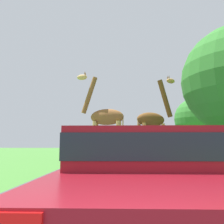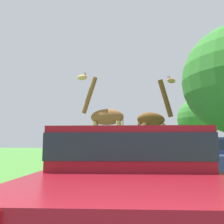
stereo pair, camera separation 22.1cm
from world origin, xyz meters
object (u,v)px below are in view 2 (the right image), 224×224
Objects in this scene: car_queue_right at (142,148)px; car_verge_right at (96,150)px; car_lead_maroon at (128,177)px; car_far_ahead at (145,150)px; giraffe_near_road at (105,121)px; giraffe_companion at (154,122)px; car_queue_left at (199,157)px; tree_left_edge at (199,119)px.

car_verge_right is at bearing -121.54° from car_queue_right.
car_far_ahead is (1.61, 15.60, -0.02)m from car_lead_maroon.
giraffe_companion is (2.63, 0.70, 0.01)m from giraffe_near_road.
car_queue_left is 1.12× the size of car_verge_right.
giraffe_companion is at bearing -114.27° from tree_left_edge.
car_queue_right is at bearing 85.24° from car_lead_maroon.
giraffe_near_road is 1.30× the size of car_far_ahead.
giraffe_companion is at bearing -91.90° from car_queue_right.
car_lead_maroon is 15.69m from car_far_ahead.
giraffe_near_road is at bearing -100.62° from car_queue_right.
car_queue_left is 0.67× the size of tree_left_edge.
giraffe_companion is at bearing -90.12° from car_far_ahead.
car_far_ahead is (-0.52, -10.03, -0.06)m from car_queue_right.
car_lead_maroon is 1.21× the size of car_far_ahead.
car_far_ahead is (-0.95, 10.64, -0.03)m from car_queue_left.
giraffe_near_road is 21.18m from tree_left_edge.
car_queue_right is 8.34m from tree_left_edge.
car_queue_right is at bearing 91.18° from car_queue_left.
car_queue_left is (0.96, -4.50, -1.65)m from giraffe_companion.
giraffe_near_road reaches higher than car_far_ahead.
giraffe_near_road reaches higher than car_queue_right.
tree_left_edge reaches higher than car_queue_right.
car_verge_right is 0.60× the size of tree_left_edge.
car_lead_maroon reaches higher than car_far_ahead.
tree_left_edge is at bearing 72.51° from car_queue_left.
car_lead_maroon is 1.17× the size of car_queue_right.
car_far_ahead is at bearing 95.10° from car_queue_left.
car_queue_left is at bearing 62.73° from car_lead_maroon.
giraffe_near_road is 1.07× the size of car_lead_maroon.
giraffe_companion reaches higher than car_queue_right.
car_lead_maroon is 18.18m from car_verge_right.
car_lead_maroon is at bearing -164.66° from giraffe_near_road.
car_far_ahead is at bearing -124.70° from tree_left_edge.
giraffe_companion is 0.73× the size of tree_left_edge.
car_queue_left is 14.00m from car_verge_right.
tree_left_edge is (9.51, 27.01, 3.68)m from car_lead_maroon.
giraffe_companion is 6.37m from car_far_ahead.
car_far_ahead is at bearing 153.12° from giraffe_companion.
car_far_ahead is at bearing 84.11° from car_lead_maroon.
tree_left_edge is at bearing 70.61° from car_lead_maroon.
car_lead_maroon is 5.58m from car_queue_left.
car_queue_left is at bearing -127.95° from giraffe_near_road.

